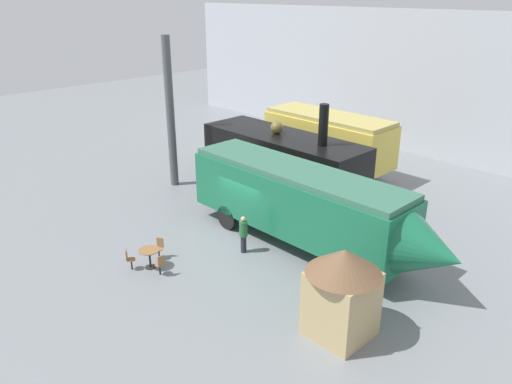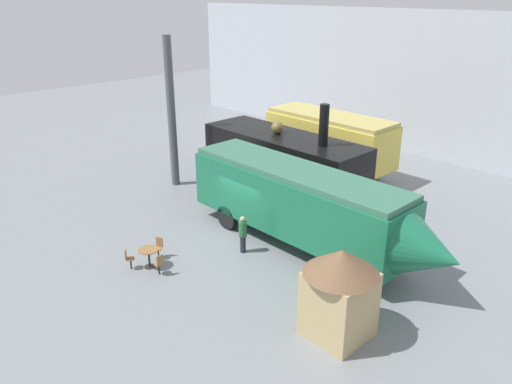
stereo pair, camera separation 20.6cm
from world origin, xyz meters
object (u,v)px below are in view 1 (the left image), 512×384
Objects in this scene: streamlined_locomotive at (311,205)px; visitor_person at (243,233)px; passenger_coach_vintage at (328,138)px; cafe_chair_0 at (129,258)px; steam_locomotive at (283,160)px; cafe_table_near at (149,254)px; ticket_kiosk at (342,288)px.

visitor_person is at bearing -129.63° from streamlined_locomotive.
passenger_coach_vintage is 8.82× the size of cafe_chair_0.
visitor_person is (3.63, -10.10, -1.28)m from passenger_coach_vintage.
streamlined_locomotive is 7.45m from cafe_chair_0.
steam_locomotive is 0.75× the size of streamlined_locomotive.
passenger_coach_vintage is 9.40× the size of cafe_table_near.
cafe_table_near is 7.94m from ticket_kiosk.
visitor_person is at bearing 6.00° from cafe_chair_0.
visitor_person is (1.64, 3.45, 0.27)m from cafe_table_near.
cafe_chair_0 is 4.61m from visitor_person.
cafe_chair_0 is at bearing -84.11° from steam_locomotive.
passenger_coach_vintage is 0.84× the size of steam_locomotive.
passenger_coach_vintage reaches higher than cafe_chair_0.
cafe_table_near is 0.94× the size of cafe_chair_0.
steam_locomotive is at bearing -82.84° from passenger_coach_vintage.
steam_locomotive is at bearing 141.86° from ticket_kiosk.
ticket_kiosk is (7.61, 2.01, 1.07)m from cafe_table_near.
visitor_person is (-1.75, -2.12, -1.15)m from streamlined_locomotive.
streamlined_locomotive is 14.93× the size of cafe_table_near.
visitor_person is at bearing 166.40° from ticket_kiosk.
passenger_coach_vintage is at bearing 123.98° from streamlined_locomotive.
cafe_chair_0 reaches higher than cafe_table_near.
steam_locomotive is 11.20× the size of cafe_table_near.
steam_locomotive reaches higher than passenger_coach_vintage.
ticket_kiosk reaches higher than visitor_person.
ticket_kiosk is (5.97, -1.44, 0.80)m from visitor_person.
passenger_coach_vintage is 10.80m from visitor_person.
cafe_chair_0 is (1.57, -14.20, -1.64)m from passenger_coach_vintage.
cafe_table_near is 3.83m from visitor_person.
cafe_table_near is at bearing -121.37° from streamlined_locomotive.
cafe_table_near is at bearing -165.23° from ticket_kiosk.
streamlined_locomotive is at bearing 139.81° from ticket_kiosk.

